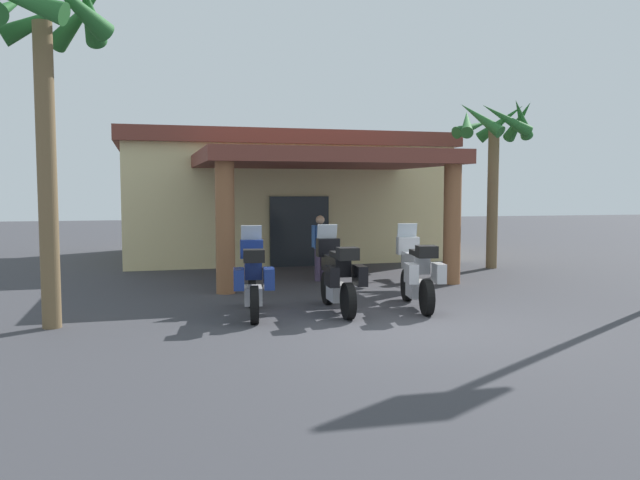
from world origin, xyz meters
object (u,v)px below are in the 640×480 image
at_px(pedestrian, 320,243).
at_px(palm_tree_near_portico, 495,139).
at_px(motorcycle_silver, 417,272).
at_px(palm_tree_roadside, 44,54).
at_px(motel_building, 278,195).
at_px(motorcycle_black, 338,275).
at_px(motorcycle_blue, 253,277).

distance_m(pedestrian, palm_tree_near_portico, 6.34).
xyz_separation_m(motorcycle_silver, palm_tree_roadside, (-6.59, -0.23, 3.79)).
height_order(motel_building, motorcycle_black, motel_building).
bearing_deg(palm_tree_roadside, palm_tree_near_portico, 26.66).
bearing_deg(motel_building, pedestrian, -91.96).
distance_m(motorcycle_silver, palm_tree_roadside, 7.61).
distance_m(motorcycle_black, motorcycle_silver, 1.60).
distance_m(motorcycle_blue, motorcycle_black, 1.60).
distance_m(motel_building, motorcycle_black, 10.53).
height_order(motorcycle_black, palm_tree_near_portico, palm_tree_near_portico).
distance_m(motel_building, motorcycle_blue, 10.73).
xyz_separation_m(motorcycle_silver, pedestrian, (-0.95, 4.05, 0.26)).
xyz_separation_m(motorcycle_blue, motorcycle_silver, (3.20, -0.03, 0.00)).
bearing_deg(pedestrian, palm_tree_near_portico, -101.82).
relative_size(motorcycle_silver, palm_tree_roadside, 0.38).
bearing_deg(motel_building, motorcycle_black, -95.41).
xyz_separation_m(motel_building, motorcycle_silver, (0.92, -10.41, -1.40)).
bearing_deg(pedestrian, motorcycle_black, 145.54).
relative_size(motel_building, palm_tree_near_portico, 2.48).
xyz_separation_m(motorcycle_silver, palm_tree_near_portico, (4.57, 5.38, 3.08)).
xyz_separation_m(motorcycle_black, motorcycle_silver, (1.60, 0.00, 0.00)).
height_order(palm_tree_near_portico, palm_tree_roadside, palm_tree_roadside).
bearing_deg(motel_building, motorcycle_blue, -104.05).
height_order(motel_building, palm_tree_roadside, palm_tree_roadside).
distance_m(motel_building, pedestrian, 6.47).
distance_m(motorcycle_black, palm_tree_roadside, 6.28).
bearing_deg(palm_tree_roadside, motorcycle_silver, 1.96).
xyz_separation_m(motorcycle_black, palm_tree_near_portico, (6.17, 5.39, 3.08)).
relative_size(pedestrian, palm_tree_roadside, 0.29).
xyz_separation_m(pedestrian, palm_tree_roadside, (-5.64, -4.28, 3.54)).
bearing_deg(pedestrian, motel_building, -25.65).
bearing_deg(motorcycle_silver, palm_tree_near_portico, -32.25).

